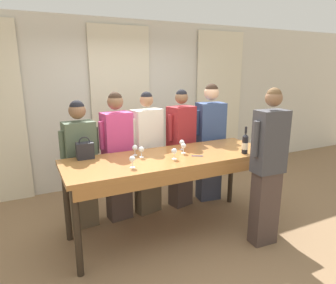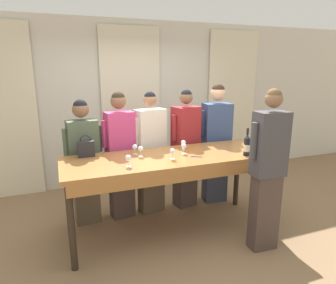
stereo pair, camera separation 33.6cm
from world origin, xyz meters
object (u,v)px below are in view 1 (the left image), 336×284
at_px(guest_cream_sweater, 147,153).
at_px(wine_bottle, 245,144).
at_px(wine_glass_front_left, 182,143).
at_px(wine_glass_front_mid, 135,148).
at_px(host_pouring, 268,167).
at_px(wine_glass_back_left, 141,150).
at_px(guest_striped_shirt, 181,148).
at_px(guest_olive_jacket, 81,163).
at_px(handbag, 85,150).
at_px(guest_navy_coat, 210,142).
at_px(wine_glass_center_left, 253,141).
at_px(wine_glass_center_right, 132,159).
at_px(guest_pink_top, 118,156).
at_px(wine_glass_center_mid, 174,151).
at_px(tasting_bar, 172,164).
at_px(wine_glass_front_right, 183,146).

bearing_deg(guest_cream_sweater, wine_bottle, -45.14).
height_order(wine_glass_front_left, wine_glass_front_mid, same).
bearing_deg(host_pouring, wine_glass_back_left, 146.18).
bearing_deg(wine_glass_front_left, guest_striped_shirt, 62.67).
bearing_deg(host_pouring, guest_olive_jacket, 143.91).
xyz_separation_m(handbag, guest_navy_coat, (1.91, 0.28, -0.17)).
bearing_deg(guest_olive_jacket, wine_glass_center_left, -20.54).
xyz_separation_m(wine_glass_center_right, guest_pink_top, (0.08, 0.82, -0.19)).
height_order(wine_glass_center_mid, guest_striped_shirt, guest_striped_shirt).
distance_m(wine_glass_front_left, guest_cream_sweater, 0.56).
bearing_deg(wine_bottle, guest_pink_top, 145.52).
distance_m(handbag, wine_glass_front_mid, 0.58).
bearing_deg(guest_pink_top, guest_olive_jacket, 180.00).
distance_m(tasting_bar, guest_navy_coat, 1.16).
height_order(handbag, wine_glass_front_left, handbag).
bearing_deg(wine_glass_center_right, wine_bottle, -3.78).
bearing_deg(wine_glass_back_left, wine_glass_center_right, -125.60).
bearing_deg(wine_glass_center_mid, wine_glass_front_mid, 136.15).
xyz_separation_m(wine_glass_back_left, guest_pink_top, (-0.14, 0.52, -0.19)).
bearing_deg(wine_glass_center_right, guest_olive_jacket, 115.41).
xyz_separation_m(wine_glass_front_mid, guest_cream_sweater, (0.32, 0.41, -0.21)).
xyz_separation_m(handbag, guest_cream_sweater, (0.89, 0.28, -0.22)).
xyz_separation_m(wine_glass_front_right, wine_glass_center_left, (0.93, -0.19, 0.00)).
bearing_deg(guest_navy_coat, wine_glass_center_left, -79.31).
xyz_separation_m(guest_olive_jacket, guest_striped_shirt, (1.42, 0.00, 0.03)).
bearing_deg(handbag, wine_glass_back_left, -21.29).
xyz_separation_m(wine_glass_back_left, guest_striped_shirt, (0.81, 0.52, -0.20)).
xyz_separation_m(wine_glass_center_left, guest_striped_shirt, (-0.64, 0.77, -0.20)).
height_order(guest_pink_top, guest_cream_sweater, guest_pink_top).
bearing_deg(wine_glass_center_left, wine_glass_center_right, -178.26).
bearing_deg(wine_glass_center_left, wine_glass_back_left, 169.97).
xyz_separation_m(guest_cream_sweater, guest_navy_coat, (1.02, 0.00, 0.05)).
bearing_deg(wine_glass_front_mid, wine_glass_back_left, -69.44).
xyz_separation_m(wine_glass_front_left, wine_glass_center_left, (0.86, -0.35, 0.00)).
bearing_deg(wine_glass_front_mid, wine_bottle, -22.41).
xyz_separation_m(guest_pink_top, host_pouring, (1.34, -1.32, 0.05)).
bearing_deg(wine_glass_center_left, tasting_bar, 173.27).
height_order(wine_glass_center_right, guest_navy_coat, guest_navy_coat).
bearing_deg(wine_bottle, host_pouring, -89.90).
height_order(wine_bottle, wine_glass_center_right, wine_bottle).
distance_m(wine_glass_front_left, wine_glass_front_mid, 0.63).
relative_size(handbag, guest_pink_top, 0.15).
distance_m(wine_glass_front_left, wine_glass_back_left, 0.59).
bearing_deg(wine_glass_front_left, host_pouring, -55.61).
bearing_deg(guest_striped_shirt, wine_glass_front_left, -117.33).
relative_size(tasting_bar, wine_glass_center_mid, 19.75).
xyz_separation_m(wine_glass_front_right, guest_olive_jacket, (-1.14, 0.58, -0.23)).
relative_size(guest_olive_jacket, guest_navy_coat, 0.92).
distance_m(tasting_bar, wine_glass_front_left, 0.38).
bearing_deg(guest_striped_shirt, handbag, -168.71).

